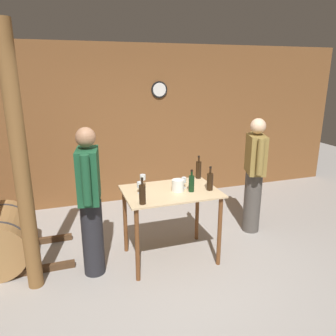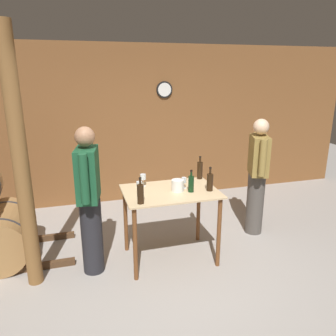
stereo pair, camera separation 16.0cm
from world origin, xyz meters
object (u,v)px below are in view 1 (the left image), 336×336
(wooden_post, at_px, (21,167))
(person_visitor_with_scarf, at_px, (254,174))
(wine_glass_near_left, at_px, (140,185))
(wine_glass_near_center, at_px, (143,178))
(wine_bottle_far_left, at_px, (142,194))
(wine_bottle_right, at_px, (199,169))
(wine_bottle_center, at_px, (210,181))
(ice_bucket, at_px, (178,185))
(person_host, at_px, (90,200))
(wine_bottle_left, at_px, (191,183))
(wine_glass_near_right, at_px, (184,180))

(wooden_post, xyz_separation_m, person_visitor_with_scarf, (2.93, 0.39, -0.48))
(wine_glass_near_left, relative_size, wine_glass_near_center, 0.90)
(wine_bottle_far_left, relative_size, wine_glass_near_center, 1.91)
(wine_bottle_right, distance_m, person_visitor_with_scarf, 0.87)
(wine_bottle_center, xyz_separation_m, ice_bucket, (-0.37, 0.09, -0.04))
(wine_bottle_center, relative_size, person_visitor_with_scarf, 0.18)
(wine_glass_near_left, relative_size, person_host, 0.08)
(wine_bottle_center, xyz_separation_m, wine_bottle_right, (0.05, 0.45, 0.01))
(wine_glass_near_left, height_order, person_host, person_host)
(person_visitor_with_scarf, bearing_deg, wine_bottle_far_left, -160.86)
(wine_bottle_far_left, height_order, wine_bottle_right, wine_bottle_right)
(wine_bottle_center, height_order, person_host, person_host)
(wooden_post, height_order, wine_bottle_left, wooden_post)
(wine_bottle_far_left, bearing_deg, wine_glass_near_left, 80.96)
(wooden_post, xyz_separation_m, person_host, (0.64, 0.04, -0.45))
(person_host, xyz_separation_m, person_visitor_with_scarf, (2.29, 0.35, -0.03))
(wine_bottle_center, relative_size, wine_glass_near_center, 1.89)
(wine_bottle_center, bearing_deg, wine_glass_near_center, 152.90)
(wine_bottle_right, height_order, wine_glass_near_right, wine_bottle_right)
(wine_glass_near_right, distance_m, person_visitor_with_scarf, 1.21)
(wine_bottle_right, height_order, ice_bucket, wine_bottle_right)
(wine_glass_near_center, bearing_deg, wine_bottle_left, -35.00)
(wine_glass_near_center, bearing_deg, wooden_post, -166.75)
(wine_glass_near_left, distance_m, ice_bucket, 0.45)
(wine_bottle_right, bearing_deg, wine_bottle_center, -96.53)
(person_visitor_with_scarf, bearing_deg, wine_bottle_center, -153.47)
(wine_bottle_center, bearing_deg, person_host, 175.53)
(wine_glass_near_right, relative_size, ice_bucket, 0.92)
(wooden_post, height_order, wine_glass_near_right, wooden_post)
(wine_bottle_center, distance_m, wine_glass_near_left, 0.83)
(wine_bottle_center, distance_m, wine_glass_near_center, 0.81)
(wooden_post, height_order, wine_bottle_right, wooden_post)
(wine_glass_near_right, xyz_separation_m, person_visitor_with_scarf, (1.17, 0.29, -0.12))
(wine_bottle_center, height_order, ice_bucket, wine_bottle_center)
(wine_bottle_right, relative_size, ice_bucket, 2.09)
(ice_bucket, bearing_deg, wine_bottle_right, 40.93)
(wine_glass_near_right, height_order, person_host, person_host)
(wooden_post, height_order, wine_bottle_far_left, wooden_post)
(wine_bottle_left, bearing_deg, wooden_post, 178.68)
(wine_bottle_center, bearing_deg, wine_bottle_right, 83.47)
(wooden_post, relative_size, person_visitor_with_scarf, 1.64)
(wine_bottle_left, xyz_separation_m, wine_bottle_center, (0.23, -0.02, 0.01))
(wine_glass_near_right, bearing_deg, wine_glass_near_left, -178.74)
(ice_bucket, relative_size, person_host, 0.09)
(wine_bottle_far_left, height_order, ice_bucket, wine_bottle_far_left)
(wine_bottle_far_left, distance_m, wine_bottle_left, 0.66)
(wine_bottle_left, xyz_separation_m, wine_glass_near_left, (-0.59, 0.13, -0.00))
(wine_glass_near_right, bearing_deg, wooden_post, -176.67)
(person_host, bearing_deg, wine_glass_near_right, 2.95)
(wooden_post, relative_size, wine_bottle_center, 9.33)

